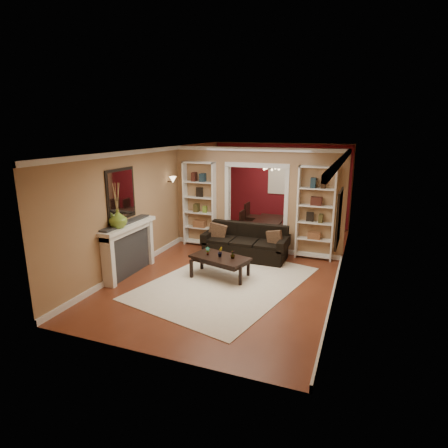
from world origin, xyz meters
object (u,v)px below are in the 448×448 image
at_px(bookshelf_left, 200,204).
at_px(bookshelf_right, 316,213).
at_px(dining_table, 269,228).
at_px(coffee_table, 220,267).
at_px(fireplace, 130,249).
at_px(sofa, 245,242).

bearing_deg(bookshelf_left, bookshelf_right, 0.00).
relative_size(bookshelf_left, bookshelf_right, 1.00).
relative_size(bookshelf_left, dining_table, 1.56).
bearing_deg(dining_table, coffee_table, 176.28).
height_order(bookshelf_right, fireplace, bookshelf_right).
distance_m(bookshelf_left, fireplace, 2.65).
xyz_separation_m(bookshelf_right, fireplace, (-3.64, -2.53, -0.57)).
height_order(coffee_table, fireplace, fireplace).
relative_size(sofa, coffee_table, 1.69).
height_order(sofa, bookshelf_right, bookshelf_right).
distance_m(bookshelf_left, bookshelf_right, 3.10).
bearing_deg(fireplace, sofa, 43.71).
height_order(bookshelf_right, dining_table, bookshelf_right).
bearing_deg(fireplace, bookshelf_left, 77.95).
xyz_separation_m(sofa, coffee_table, (-0.13, -1.39, -0.18)).
bearing_deg(bookshelf_left, fireplace, -102.05).
bearing_deg(bookshelf_left, sofa, -21.14).
distance_m(sofa, coffee_table, 1.41).
distance_m(bookshelf_left, dining_table, 2.36).
height_order(bookshelf_left, dining_table, bookshelf_left).
relative_size(bookshelf_right, dining_table, 1.56).
distance_m(sofa, bookshelf_right, 1.86).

